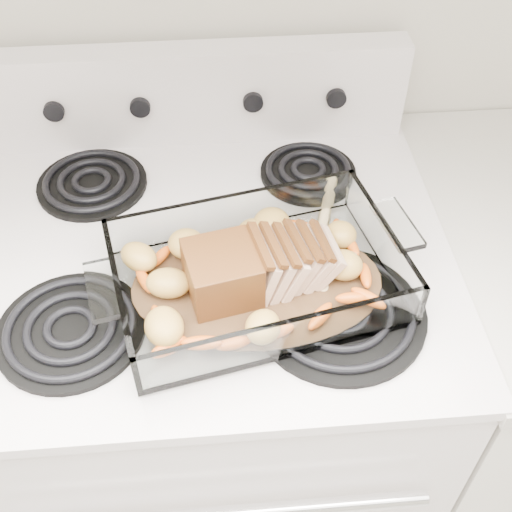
{
  "coord_description": "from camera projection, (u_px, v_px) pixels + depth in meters",
  "views": [
    {
      "loc": [
        0.02,
        0.93,
        1.66
      ],
      "look_at": [
        0.08,
        1.57,
        0.99
      ],
      "focal_mm": 45.0,
      "sensor_mm": 36.0,
      "label": 1
    }
  ],
  "objects": [
    {
      "name": "baking_dish",
      "position": [
        257.0,
        279.0,
        0.93
      ],
      "size": [
        0.4,
        0.26,
        0.08
      ],
      "rotation": [
        0.0,
        0.0,
        0.21
      ],
      "color": "white",
      "rests_on": "electric_range"
    },
    {
      "name": "roast_vegetables",
      "position": [
        253.0,
        260.0,
        0.95
      ],
      "size": [
        0.33,
        0.18,
        0.04
      ],
      "rotation": [
        0.0,
        0.0,
        0.11
      ],
      "color": "orange",
      "rests_on": "baking_dish"
    },
    {
      "name": "pork_roast",
      "position": [
        248.0,
        268.0,
        0.91
      ],
      "size": [
        0.22,
        0.1,
        0.08
      ],
      "rotation": [
        0.0,
        0.0,
        -0.18
      ],
      "color": "#5C2C0F",
      "rests_on": "baking_dish"
    },
    {
      "name": "wooden_spoon",
      "position": [
        323.0,
        261.0,
        0.98
      ],
      "size": [
        0.1,
        0.3,
        0.02
      ],
      "rotation": [
        0.0,
        0.0,
        -0.28
      ],
      "color": "#EAC588",
      "rests_on": "electric_range"
    },
    {
      "name": "electric_range",
      "position": [
        217.0,
        395.0,
        1.35
      ],
      "size": [
        0.78,
        0.7,
        1.12
      ],
      "color": "silver",
      "rests_on": "ground"
    }
  ]
}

